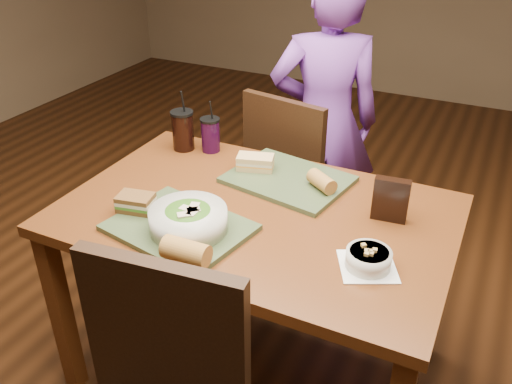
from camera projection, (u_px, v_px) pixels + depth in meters
ground at (256, 367)px, 2.20m from camera, size 6.00×6.00×0.00m
dining_table at (256, 232)px, 1.87m from camera, size 1.30×0.85×0.75m
chair_far at (290, 177)px, 2.52m from camera, size 0.47×0.47×0.93m
diner at (324, 123)px, 2.57m from camera, size 0.62×0.53×1.43m
tray_near at (179, 228)px, 1.72m from camera, size 0.47×0.39×0.02m
tray_far at (288, 179)px, 1.99m from camera, size 0.47×0.39×0.02m
salad_bowl at (188, 218)px, 1.67m from camera, size 0.24×0.24×0.08m
soup_bowl at (368, 259)px, 1.54m from camera, size 0.21×0.21×0.06m
sandwich_near at (136, 203)px, 1.78m from camera, size 0.13×0.10×0.05m
sandwich_far at (255, 162)px, 2.03m from camera, size 0.15×0.11×0.05m
baguette_near at (186, 251)px, 1.53m from camera, size 0.14×0.07×0.07m
baguette_far at (322, 181)px, 1.90m from camera, size 0.12×0.11×0.06m
cup_cola at (183, 130)px, 2.20m from camera, size 0.09×0.09×0.25m
cup_berry at (210, 135)px, 2.19m from camera, size 0.08×0.08×0.22m
chip_bag at (391, 200)px, 1.74m from camera, size 0.12×0.05×0.15m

